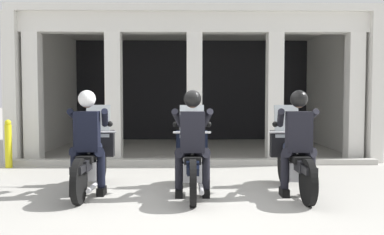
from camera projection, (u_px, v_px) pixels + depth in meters
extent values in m
plane|color=#A8A59E|center=(191.00, 163.00, 9.16)|extent=(80.00, 80.00, 0.00)
cube|color=black|center=(192.00, 90.00, 14.13)|extent=(8.31, 0.24, 3.35)
cube|color=silver|center=(194.00, 23.00, 9.30)|extent=(8.31, 0.36, 0.44)
cube|color=silver|center=(193.00, 27.00, 11.58)|extent=(8.31, 5.31, 0.16)
cube|color=silver|center=(49.00, 89.00, 11.63)|extent=(0.30, 5.31, 3.35)
cube|color=silver|center=(335.00, 89.00, 11.73)|extent=(0.30, 5.31, 3.35)
cube|color=silver|center=(33.00, 98.00, 9.35)|extent=(0.35, 0.36, 2.91)
cube|color=silver|center=(114.00, 98.00, 9.37)|extent=(0.35, 0.36, 2.91)
cube|color=silver|center=(194.00, 98.00, 9.39)|extent=(0.35, 0.36, 2.91)
cube|color=silver|center=(274.00, 98.00, 9.41)|extent=(0.35, 0.36, 2.91)
cube|color=silver|center=(354.00, 98.00, 9.43)|extent=(0.35, 0.36, 2.91)
cube|color=#B7B5AD|center=(195.00, 162.00, 8.97)|extent=(7.91, 0.24, 0.12)
cylinder|color=black|center=(100.00, 164.00, 7.09)|extent=(0.09, 0.64, 0.64)
cylinder|color=black|center=(79.00, 181.00, 5.69)|extent=(0.09, 0.64, 0.64)
cube|color=black|center=(100.00, 152.00, 7.08)|extent=(0.14, 0.44, 0.08)
cube|color=silver|center=(90.00, 169.00, 6.34)|extent=(0.28, 0.44, 0.28)
cube|color=black|center=(91.00, 160.00, 6.38)|extent=(0.18, 1.24, 0.16)
ellipsoid|color=#1E2338|center=(94.00, 147.00, 6.59)|extent=(0.26, 0.48, 0.22)
cube|color=black|center=(88.00, 158.00, 6.20)|extent=(0.24, 0.52, 0.10)
cube|color=black|center=(80.00, 168.00, 5.74)|extent=(0.16, 0.48, 0.10)
cylinder|color=silver|center=(99.00, 151.00, 7.02)|extent=(0.05, 0.24, 0.53)
cube|color=black|center=(98.00, 143.00, 6.95)|extent=(0.52, 0.16, 0.44)
sphere|color=silver|center=(100.00, 141.00, 7.05)|extent=(0.18, 0.18, 0.18)
cube|color=silver|center=(98.00, 121.00, 6.91)|extent=(0.40, 0.14, 0.54)
cylinder|color=silver|center=(97.00, 132.00, 6.84)|extent=(0.62, 0.04, 0.04)
cylinder|color=silver|center=(93.00, 187.00, 6.00)|extent=(0.07, 0.55, 0.07)
cube|color=black|center=(87.00, 131.00, 6.16)|extent=(0.36, 0.22, 0.60)
cube|color=#591414|center=(89.00, 129.00, 6.27)|extent=(0.05, 0.02, 0.32)
sphere|color=#936B51|center=(87.00, 101.00, 6.15)|extent=(0.21, 0.21, 0.21)
sphere|color=silver|center=(87.00, 99.00, 6.15)|extent=(0.26, 0.26, 0.26)
cylinder|color=black|center=(97.00, 152.00, 6.19)|extent=(0.26, 0.29, 0.17)
cylinder|color=black|center=(101.00, 170.00, 6.21)|extent=(0.12, 0.12, 0.53)
cube|color=black|center=(102.00, 191.00, 6.24)|extent=(0.11, 0.26, 0.12)
cylinder|color=black|center=(78.00, 152.00, 6.19)|extent=(0.26, 0.29, 0.17)
cylinder|color=black|center=(75.00, 170.00, 6.20)|extent=(0.12, 0.12, 0.53)
cube|color=black|center=(75.00, 191.00, 6.23)|extent=(0.11, 0.26, 0.12)
cylinder|color=black|center=(105.00, 118.00, 6.38)|extent=(0.19, 0.48, 0.31)
sphere|color=black|center=(110.00, 124.00, 6.59)|extent=(0.09, 0.09, 0.09)
cylinder|color=black|center=(76.00, 118.00, 6.37)|extent=(0.19, 0.48, 0.31)
sphere|color=black|center=(77.00, 124.00, 6.59)|extent=(0.09, 0.09, 0.09)
cylinder|color=black|center=(192.00, 165.00, 6.99)|extent=(0.09, 0.64, 0.64)
cylinder|color=black|center=(193.00, 183.00, 5.59)|extent=(0.09, 0.64, 0.64)
cube|color=black|center=(192.00, 153.00, 6.98)|extent=(0.14, 0.44, 0.08)
cube|color=silver|center=(192.00, 171.00, 6.24)|extent=(0.28, 0.44, 0.28)
cube|color=black|center=(192.00, 161.00, 6.28)|extent=(0.18, 1.24, 0.16)
ellipsoid|color=#B2B2B7|center=(192.00, 148.00, 6.49)|extent=(0.26, 0.48, 0.22)
cube|color=black|center=(192.00, 159.00, 6.10)|extent=(0.24, 0.52, 0.10)
cube|color=black|center=(193.00, 169.00, 5.64)|extent=(0.16, 0.48, 0.10)
cylinder|color=silver|center=(192.00, 152.00, 6.92)|extent=(0.05, 0.24, 0.53)
cube|color=black|center=(192.00, 144.00, 6.85)|extent=(0.52, 0.16, 0.44)
sphere|color=silver|center=(192.00, 142.00, 6.95)|extent=(0.18, 0.18, 0.18)
cube|color=silver|center=(192.00, 122.00, 6.81)|extent=(0.40, 0.14, 0.54)
cylinder|color=silver|center=(192.00, 133.00, 6.74)|extent=(0.62, 0.04, 0.04)
cylinder|color=silver|center=(201.00, 188.00, 5.90)|extent=(0.07, 0.55, 0.07)
cube|color=black|center=(192.00, 132.00, 6.06)|extent=(0.36, 0.22, 0.60)
cube|color=black|center=(192.00, 130.00, 6.18)|extent=(0.05, 0.02, 0.32)
sphere|color=tan|center=(192.00, 101.00, 6.05)|extent=(0.21, 0.21, 0.21)
sphere|color=black|center=(192.00, 99.00, 6.05)|extent=(0.26, 0.26, 0.26)
cylinder|color=black|center=(202.00, 153.00, 6.09)|extent=(0.26, 0.29, 0.17)
cylinder|color=black|center=(206.00, 171.00, 6.11)|extent=(0.12, 0.12, 0.53)
cube|color=black|center=(206.00, 193.00, 6.14)|extent=(0.11, 0.26, 0.12)
cylinder|color=black|center=(183.00, 153.00, 6.09)|extent=(0.26, 0.29, 0.17)
cylinder|color=black|center=(179.00, 171.00, 6.11)|extent=(0.12, 0.12, 0.53)
cube|color=black|center=(179.00, 193.00, 6.13)|extent=(0.11, 0.26, 0.12)
cylinder|color=black|center=(207.00, 118.00, 6.28)|extent=(0.19, 0.48, 0.31)
sphere|color=black|center=(209.00, 124.00, 6.49)|extent=(0.09, 0.09, 0.09)
cylinder|color=black|center=(178.00, 118.00, 6.27)|extent=(0.19, 0.48, 0.31)
sphere|color=black|center=(176.00, 124.00, 6.49)|extent=(0.09, 0.09, 0.09)
cylinder|color=black|center=(284.00, 165.00, 7.03)|extent=(0.09, 0.64, 0.64)
cylinder|color=black|center=(308.00, 182.00, 5.63)|extent=(0.09, 0.64, 0.64)
cube|color=black|center=(284.00, 153.00, 7.01)|extent=(0.14, 0.44, 0.08)
cube|color=silver|center=(296.00, 170.00, 6.27)|extent=(0.28, 0.44, 0.28)
cube|color=black|center=(295.00, 161.00, 6.32)|extent=(0.18, 1.24, 0.16)
ellipsoid|color=#1E2338|center=(291.00, 148.00, 6.53)|extent=(0.26, 0.48, 0.22)
cube|color=black|center=(298.00, 158.00, 6.13)|extent=(0.24, 0.52, 0.10)
cube|color=black|center=(307.00, 169.00, 5.68)|extent=(0.16, 0.48, 0.10)
cylinder|color=silver|center=(285.00, 152.00, 6.95)|extent=(0.05, 0.24, 0.53)
cube|color=black|center=(286.00, 144.00, 6.88)|extent=(0.52, 0.16, 0.44)
sphere|color=silver|center=(285.00, 142.00, 6.98)|extent=(0.18, 0.18, 0.18)
cube|color=silver|center=(287.00, 121.00, 6.84)|extent=(0.40, 0.14, 0.54)
cylinder|color=silver|center=(288.00, 132.00, 6.77)|extent=(0.62, 0.04, 0.04)
cylinder|color=silver|center=(310.00, 188.00, 5.94)|extent=(0.07, 0.55, 0.07)
cube|color=black|center=(299.00, 132.00, 6.09)|extent=(0.36, 0.22, 0.60)
cube|color=#591414|center=(297.00, 130.00, 6.21)|extent=(0.05, 0.02, 0.32)
sphere|color=#936B51|center=(299.00, 101.00, 6.09)|extent=(0.21, 0.21, 0.21)
sphere|color=black|center=(299.00, 99.00, 6.09)|extent=(0.26, 0.26, 0.26)
cylinder|color=black|center=(308.00, 152.00, 6.13)|extent=(0.26, 0.29, 0.17)
cylinder|color=black|center=(311.00, 171.00, 6.15)|extent=(0.12, 0.12, 0.53)
cube|color=black|center=(311.00, 192.00, 6.17)|extent=(0.11, 0.26, 0.12)
cylinder|color=black|center=(289.00, 152.00, 6.13)|extent=(0.26, 0.29, 0.17)
cylinder|color=black|center=(285.00, 171.00, 6.14)|extent=(0.12, 0.12, 0.53)
cube|color=black|center=(284.00, 192.00, 6.17)|extent=(0.11, 0.26, 0.12)
cylinder|color=black|center=(309.00, 118.00, 6.31)|extent=(0.19, 0.48, 0.31)
sphere|color=black|center=(308.00, 124.00, 6.53)|extent=(0.09, 0.09, 0.09)
cylinder|color=black|center=(281.00, 118.00, 6.31)|extent=(0.19, 0.48, 0.31)
sphere|color=black|center=(275.00, 124.00, 6.52)|extent=(0.09, 0.09, 0.09)
cylinder|color=yellow|center=(8.00, 146.00, 8.57)|extent=(0.14, 0.14, 0.90)
sphere|color=yellow|center=(8.00, 123.00, 8.54)|extent=(0.13, 0.13, 0.13)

